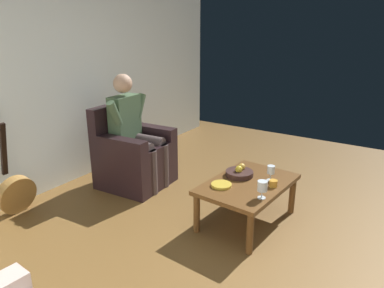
{
  "coord_description": "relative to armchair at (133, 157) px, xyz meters",
  "views": [
    {
      "loc": [
        2.46,
        0.69,
        1.79
      ],
      "look_at": [
        -0.5,
        -1.23,
        0.61
      ],
      "focal_mm": 33.36,
      "sensor_mm": 36.0,
      "label": 1
    }
  ],
  "objects": [
    {
      "name": "ground_plane",
      "position": [
        0.43,
        2.0,
        -0.34
      ],
      "size": [
        6.76,
        6.76,
        0.0
      ],
      "primitive_type": "plane",
      "color": "brown"
    },
    {
      "name": "armchair",
      "position": [
        0.0,
        0.0,
        0.0
      ],
      "size": [
        0.76,
        0.75,
        0.93
      ],
      "rotation": [
        0.0,
        0.0,
        0.06
      ],
      "color": "black",
      "rests_on": "ground"
    },
    {
      "name": "wine_glass_near",
      "position": [
        0.3,
        1.71,
        0.17
      ],
      "size": [
        0.08,
        0.08,
        0.15
      ],
      "color": "silver",
      "rests_on": "coffee_table"
    },
    {
      "name": "decorative_dish",
      "position": [
        0.28,
        1.32,
        0.08
      ],
      "size": [
        0.19,
        0.19,
        0.02
      ],
      "primitive_type": "cylinder",
      "color": "gold",
      "rests_on": "coffee_table"
    },
    {
      "name": "person_seated",
      "position": [
        -0.0,
        0.03,
        0.36
      ],
      "size": [
        0.64,
        0.61,
        1.29
      ],
      "rotation": [
        0.0,
        0.0,
        0.06
      ],
      "color": "#476142",
      "rests_on": "ground"
    },
    {
      "name": "fruit_bowl",
      "position": [
        -0.02,
        1.35,
        0.1
      ],
      "size": [
        0.27,
        0.27,
        0.11
      ],
      "color": "#35201D",
      "rests_on": "coffee_table"
    },
    {
      "name": "coffee_table",
      "position": [
        0.07,
        1.48,
        0.01
      ],
      "size": [
        1.01,
        0.71,
        0.41
      ],
      "rotation": [
        0.0,
        0.0,
        -0.08
      ],
      "color": "brown",
      "rests_on": "ground"
    },
    {
      "name": "wall_back",
      "position": [
        0.43,
        -0.72,
        1.05
      ],
      "size": [
        6.03,
        0.06,
        2.78
      ],
      "primitive_type": "cube",
      "color": "silver",
      "rests_on": "ground"
    },
    {
      "name": "candle_jar",
      "position": [
        0.04,
        1.71,
        0.1
      ],
      "size": [
        0.08,
        0.08,
        0.06
      ],
      "primitive_type": "cylinder",
      "color": "gold",
      "rests_on": "coffee_table"
    },
    {
      "name": "wine_glass_far",
      "position": [
        -0.08,
        1.64,
        0.17
      ],
      "size": [
        0.07,
        0.07,
        0.15
      ],
      "color": "silver",
      "rests_on": "coffee_table"
    },
    {
      "name": "guitar",
      "position": [
        1.16,
        -0.52,
        -0.11
      ],
      "size": [
        0.39,
        0.27,
        1.06
      ],
      "color": "#B17E3E",
      "rests_on": "ground"
    }
  ]
}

